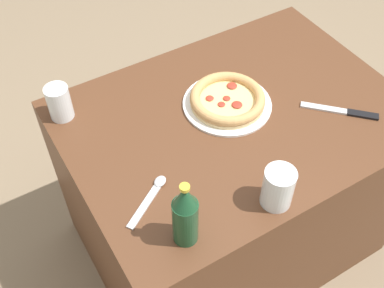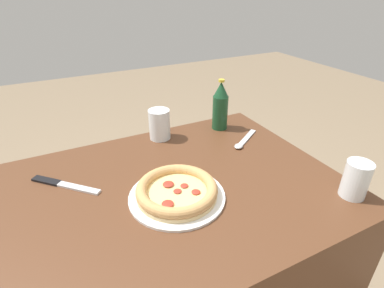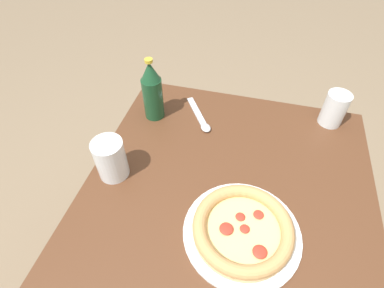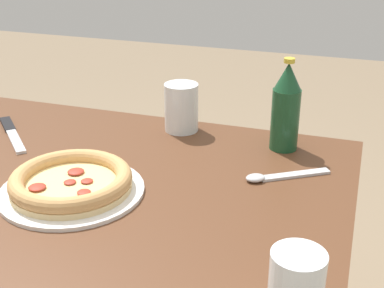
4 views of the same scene
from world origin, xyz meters
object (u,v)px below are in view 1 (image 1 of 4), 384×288
glass_water (60,104)px  knife (343,111)px  pizza_veggie (228,100)px  glass_cola (278,189)px  spoon (152,194)px  beer_bottle (185,215)px

glass_water → knife: (-0.75, 0.43, -0.05)m
pizza_veggie → glass_cola: glass_cola is taller
glass_water → knife: size_ratio=0.60×
glass_water → glass_cola: glass_cola is taller
pizza_veggie → spoon: (0.37, 0.19, -0.02)m
spoon → glass_cola: bearing=145.7°
glass_water → knife: glass_water is taller
knife → spoon: bearing=-2.3°
glass_cola → knife: (-0.38, -0.16, -0.05)m
glass_water → knife: bearing=150.0°
glass_water → glass_cola: 0.70m
pizza_veggie → glass_cola: 0.38m
pizza_veggie → beer_bottle: bearing=44.0°
knife → spoon: (0.66, -0.03, 0.00)m
glass_cola → beer_bottle: bearing=-6.4°
pizza_veggie → glass_cola: bearing=75.6°
glass_cola → spoon: (0.27, -0.18, -0.05)m
pizza_veggie → knife: bearing=143.8°
beer_bottle → knife: 0.66m
glass_water → beer_bottle: (-0.11, 0.56, 0.05)m
knife → glass_cola: bearing=22.3°
pizza_veggie → spoon: pizza_veggie is taller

